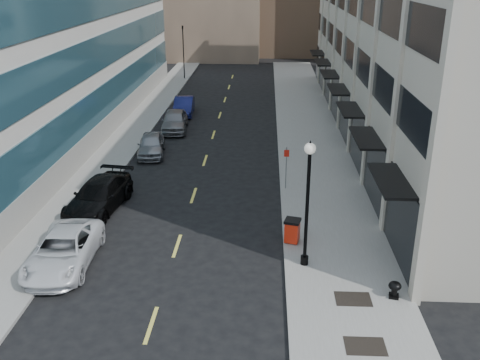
# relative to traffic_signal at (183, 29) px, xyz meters

# --- Properties ---
(sidewalk_right) EXTENTS (5.00, 80.00, 0.15)m
(sidewalk_right) POSITION_rel_traffic_signal_xyz_m (13.00, -28.00, -5.64)
(sidewalk_right) COLOR gray
(sidewalk_right) RESTS_ON ground
(sidewalk_left) EXTENTS (3.00, 80.00, 0.15)m
(sidewalk_left) POSITION_rel_traffic_signal_xyz_m (-1.00, -28.00, -5.64)
(sidewalk_left) COLOR gray
(sidewalk_left) RESTS_ON ground
(building_right) EXTENTS (15.30, 46.50, 18.25)m
(building_right) POSITION_rel_traffic_signal_xyz_m (22.44, -21.01, 3.28)
(building_right) COLOR #B3AB97
(building_right) RESTS_ON ground
(grate_mid) EXTENTS (1.40, 1.00, 0.01)m
(grate_mid) POSITION_rel_traffic_signal_xyz_m (13.10, -47.00, -5.56)
(grate_mid) COLOR black
(grate_mid) RESTS_ON sidewalk_right
(grate_far) EXTENTS (1.40, 1.00, 0.01)m
(grate_far) POSITION_rel_traffic_signal_xyz_m (13.10, -44.20, -5.56)
(grate_far) COLOR black
(grate_far) RESTS_ON sidewalk_right
(road_centerline) EXTENTS (0.15, 68.20, 0.01)m
(road_centerline) POSITION_rel_traffic_signal_xyz_m (5.50, -31.00, -5.71)
(road_centerline) COLOR #D8CC4C
(road_centerline) RESTS_ON ground
(traffic_signal) EXTENTS (0.66, 0.66, 6.98)m
(traffic_signal) POSITION_rel_traffic_signal_xyz_m (0.00, 0.00, 0.00)
(traffic_signal) COLOR black
(traffic_signal) RESTS_ON ground
(car_white_van) EXTENTS (2.70, 5.49, 1.50)m
(car_white_van) POSITION_rel_traffic_signal_xyz_m (0.87, -42.00, -4.97)
(car_white_van) COLOR silver
(car_white_van) RESTS_ON ground
(car_black_pickup) EXTENTS (3.01, 5.84, 1.62)m
(car_black_pickup) POSITION_rel_traffic_signal_xyz_m (0.70, -36.16, -4.91)
(car_black_pickup) COLOR black
(car_black_pickup) RESTS_ON ground
(car_silver_sedan) EXTENTS (2.33, 4.56, 1.49)m
(car_silver_sedan) POSITION_rel_traffic_signal_xyz_m (1.65, -27.00, -4.97)
(car_silver_sedan) COLOR gray
(car_silver_sedan) RESTS_ON ground
(car_blue_sedan) EXTENTS (1.91, 4.74, 1.53)m
(car_blue_sedan) POSITION_rel_traffic_signal_xyz_m (2.30, -15.90, -4.95)
(car_blue_sedan) COLOR #151951
(car_blue_sedan) RESTS_ON ground
(car_grey_sedan) EXTENTS (2.36, 5.00, 1.65)m
(car_grey_sedan) POSITION_rel_traffic_signal_xyz_m (2.30, -21.00, -4.89)
(car_grey_sedan) COLOR slate
(car_grey_sedan) RESTS_ON ground
(trash_bin) EXTENTS (0.87, 0.88, 1.15)m
(trash_bin) POSITION_rel_traffic_signal_xyz_m (10.90, -39.61, -4.95)
(trash_bin) COLOR red
(trash_bin) RESTS_ON sidewalk_right
(lamppost) EXTENTS (0.47, 0.47, 5.66)m
(lamppost) POSITION_rel_traffic_signal_xyz_m (11.36, -41.62, -2.24)
(lamppost) COLOR black
(lamppost) RESTS_ON sidewalk_right
(sign_post) EXTENTS (0.30, 0.06, 2.53)m
(sign_post) POSITION_rel_traffic_signal_xyz_m (10.80, -33.01, -3.95)
(sign_post) COLOR slate
(sign_post) RESTS_ON sidewalk_right
(urn_planter) EXTENTS (0.50, 0.50, 0.70)m
(urn_planter) POSITION_rel_traffic_signal_xyz_m (14.70, -44.00, -5.15)
(urn_planter) COLOR black
(urn_planter) RESTS_ON sidewalk_right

